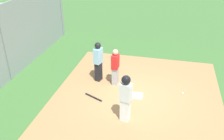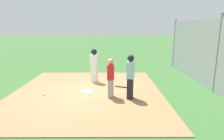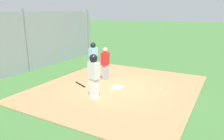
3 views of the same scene
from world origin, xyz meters
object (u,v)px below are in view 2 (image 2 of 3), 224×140
at_px(catcher, 111,78).
at_px(baseball, 44,95).
at_px(home_plate, 87,91).
at_px(runner, 94,63).
at_px(baseball_bat, 123,87).
at_px(umpire, 130,76).

distance_m(catcher, baseball, 2.87).
distance_m(home_plate, baseball, 1.81).
relative_size(runner, baseball_bat, 2.09).
bearing_deg(catcher, baseball_bat, -112.54).
relative_size(catcher, umpire, 0.90).
relative_size(umpire, baseball, 23.42).
bearing_deg(runner, baseball_bat, 67.93).
bearing_deg(home_plate, umpire, -115.07).
bearing_deg(baseball_bat, catcher, 89.49).
height_order(home_plate, baseball_bat, baseball_bat).
bearing_deg(home_plate, runner, -7.02).
relative_size(home_plate, runner, 0.26).
bearing_deg(runner, umpire, 47.25).
xyz_separation_m(home_plate, baseball, (-0.54, 1.73, 0.03)).
xyz_separation_m(runner, baseball, (-2.07, 1.92, -0.95)).
height_order(runner, baseball, runner).
bearing_deg(baseball_bat, runner, -10.34).
bearing_deg(umpire, runner, -42.43).
relative_size(runner, baseball, 23.12).
bearing_deg(baseball, baseball_bat, -72.26).
xyz_separation_m(catcher, umpire, (-0.14, -0.76, 0.10)).
bearing_deg(home_plate, baseball_bat, -71.95).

